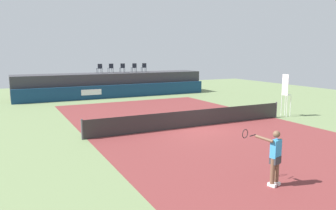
# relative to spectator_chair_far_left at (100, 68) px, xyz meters

# --- Properties ---
(ground_plane) EXTENTS (48.00, 48.00, 0.00)m
(ground_plane) POSITION_rel_spectator_chair_far_left_xyz_m (1.20, -12.34, -2.69)
(ground_plane) COLOR #6B7F51
(court_inner) EXTENTS (12.00, 22.00, 0.00)m
(court_inner) POSITION_rel_spectator_chair_far_left_xyz_m (1.20, -15.34, -2.69)
(court_inner) COLOR maroon
(court_inner) RESTS_ON ground
(sponsor_wall) EXTENTS (18.00, 0.22, 1.20)m
(sponsor_wall) POSITION_rel_spectator_chair_far_left_xyz_m (1.19, -1.84, -2.09)
(sponsor_wall) COLOR navy
(sponsor_wall) RESTS_ON ground
(spectator_platform) EXTENTS (18.00, 2.80, 2.20)m
(spectator_platform) POSITION_rel_spectator_chair_far_left_xyz_m (1.20, -0.04, -1.59)
(spectator_platform) COLOR #38383D
(spectator_platform) RESTS_ON ground
(spectator_chair_far_left) EXTENTS (0.46, 0.46, 0.89)m
(spectator_chair_far_left) POSITION_rel_spectator_chair_far_left_xyz_m (0.00, 0.00, 0.00)
(spectator_chair_far_left) COLOR #1E232D
(spectator_chair_far_left) RESTS_ON spectator_platform
(spectator_chair_left) EXTENTS (0.46, 0.46, 0.89)m
(spectator_chair_left) POSITION_rel_spectator_chair_far_left_xyz_m (1.12, 0.11, 0.00)
(spectator_chair_left) COLOR #1E232D
(spectator_chair_left) RESTS_ON spectator_platform
(spectator_chair_center) EXTENTS (0.47, 0.47, 0.89)m
(spectator_chair_center) POSITION_rel_spectator_chair_far_left_xyz_m (2.31, 0.13, 0.00)
(spectator_chair_center) COLOR #1E232D
(spectator_chair_center) RESTS_ON spectator_platform
(spectator_chair_right) EXTENTS (0.44, 0.44, 0.89)m
(spectator_chair_right) POSITION_rel_spectator_chair_far_left_xyz_m (3.43, -0.11, 0.00)
(spectator_chair_right) COLOR #1E232D
(spectator_chair_right) RESTS_ON spectator_platform
(spectator_chair_far_right) EXTENTS (0.47, 0.47, 0.89)m
(spectator_chair_far_right) POSITION_rel_spectator_chair_far_left_xyz_m (4.47, -0.16, 0.00)
(spectator_chair_far_right) COLOR #1E232D
(spectator_chair_far_right) RESTS_ON spectator_platform
(umpire_chair) EXTENTS (0.51, 0.51, 2.76)m
(umpire_chair) POSITION_rel_spectator_chair_far_left_xyz_m (8.13, -15.36, -1.11)
(umpire_chair) COLOR white
(umpire_chair) RESTS_ON ground
(tennis_net) EXTENTS (12.40, 0.02, 0.95)m
(tennis_net) POSITION_rel_spectator_chair_far_left_xyz_m (1.20, -15.34, -2.22)
(tennis_net) COLOR #2D2D2D
(tennis_net) RESTS_ON ground
(net_post_near) EXTENTS (0.10, 0.10, 1.00)m
(net_post_near) POSITION_rel_spectator_chair_far_left_xyz_m (-5.00, -15.34, -2.19)
(net_post_near) COLOR #4C4C51
(net_post_near) RESTS_ON ground
(net_post_far) EXTENTS (0.10, 0.10, 1.00)m
(net_post_far) POSITION_rel_spectator_chair_far_left_xyz_m (7.40, -15.34, -2.19)
(net_post_far) COLOR #4C4C51
(net_post_far) RESTS_ON ground
(tennis_player) EXTENTS (0.91, 1.11, 1.77)m
(tennis_player) POSITION_rel_spectator_chair_far_left_xyz_m (-0.82, -23.58, -1.73)
(tennis_player) COLOR white
(tennis_player) RESTS_ON court_inner
(tennis_ball) EXTENTS (0.07, 0.07, 0.07)m
(tennis_ball) POSITION_rel_spectator_chair_far_left_xyz_m (-4.20, -15.12, -2.66)
(tennis_ball) COLOR #D8EA33
(tennis_ball) RESTS_ON court_inner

